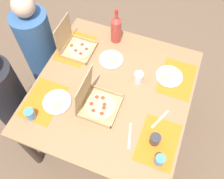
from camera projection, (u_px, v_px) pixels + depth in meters
ground_plane at (112, 128)px, 2.55m from camera, size 6.00×6.00×0.00m
dining_table at (112, 96)px, 1.99m from camera, size 1.25×1.20×0.76m
placemat_near_left at (158, 142)px, 1.68m from camera, size 0.36×0.26×0.00m
placemat_near_right at (177, 79)px, 1.95m from camera, size 0.36×0.26×0.00m
placemat_far_left at (43, 101)px, 1.85m from camera, size 0.36×0.26×0.00m
placemat_far_right at (76, 48)px, 2.12m from camera, size 0.36×0.26×0.00m
pizza_box_edge_far at (97, 103)px, 1.79m from camera, size 0.27×0.28×0.31m
pizza_box_corner_left at (76, 46)px, 2.07m from camera, size 0.25×0.25×0.29m
plate_near_left at (111, 60)px, 2.04m from camera, size 0.20×0.20×0.03m
plate_far_left at (169, 77)px, 1.95m from camera, size 0.21×0.21×0.03m
plate_middle at (57, 102)px, 1.83m from camera, size 0.21×0.21×0.03m
soda_bottle at (116, 29)px, 2.06m from camera, size 0.09×0.09×0.32m
cup_clear_left at (155, 139)px, 1.65m from camera, size 0.07×0.07×0.09m
cup_red at (138, 78)px, 1.90m from camera, size 0.07×0.07×0.10m
cup_dark at (160, 160)px, 1.57m from camera, size 0.07×0.07×0.09m
cup_spare at (30, 114)px, 1.74m from camera, size 0.07×0.07×0.09m
fork_by_near_right at (130, 136)px, 1.70m from camera, size 0.19×0.06×0.00m
fork_by_near_left at (160, 119)px, 1.77m from camera, size 0.18×0.09×0.00m
diner_left_seat at (9, 100)px, 2.14m from camera, size 0.32×0.32×1.14m
diner_right_seat at (41, 52)px, 2.39m from camera, size 0.32×0.32×1.18m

